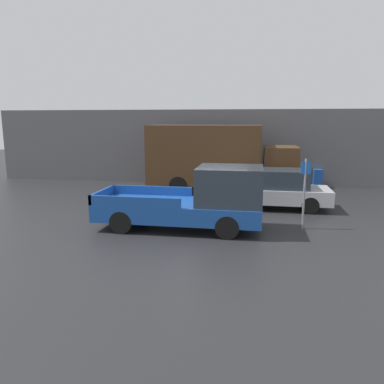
% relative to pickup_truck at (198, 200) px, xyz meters
% --- Properties ---
extents(ground_plane, '(60.00, 60.00, 0.00)m').
position_rel_pickup_truck_xyz_m(ground_plane, '(0.35, 0.21, -0.98)').
color(ground_plane, '#232326').
extents(building_wall, '(28.00, 0.15, 4.19)m').
position_rel_pickup_truck_xyz_m(building_wall, '(0.35, 9.09, 1.12)').
color(building_wall, '#56565B').
rests_on(building_wall, ground).
extents(pickup_truck, '(5.51, 2.09, 2.13)m').
position_rel_pickup_truck_xyz_m(pickup_truck, '(0.00, 0.00, 0.00)').
color(pickup_truck, '#194799').
rests_on(pickup_truck, ground).
extents(car, '(4.61, 1.86, 1.62)m').
position_rel_pickup_truck_xyz_m(car, '(2.62, 3.59, -0.17)').
color(car, '#B7BABF').
rests_on(car, ground).
extents(delivery_truck, '(7.34, 2.43, 3.37)m').
position_rel_pickup_truck_xyz_m(delivery_truck, '(-0.13, 6.73, 0.81)').
color(delivery_truck, '#472D19').
rests_on(delivery_truck, ground).
extents(parking_sign, '(0.30, 0.07, 2.36)m').
position_rel_pickup_truck_xyz_m(parking_sign, '(3.48, 0.62, 0.35)').
color(parking_sign, gray).
rests_on(parking_sign, ground).
extents(newspaper_box, '(0.45, 0.40, 1.01)m').
position_rel_pickup_truck_xyz_m(newspaper_box, '(5.15, 8.77, -0.47)').
color(newspaper_box, '#194CB2').
rests_on(newspaper_box, ground).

